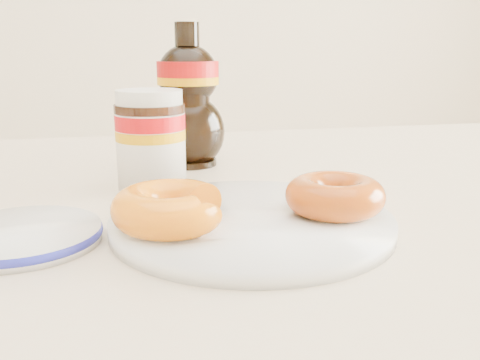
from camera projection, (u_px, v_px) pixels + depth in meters
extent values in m
cube|color=beige|center=(221.00, 210.00, 0.63)|extent=(1.40, 0.90, 0.04)
cylinder|color=#C6B28C|center=(462.00, 303.00, 1.20)|extent=(0.06, 0.06, 0.71)
cylinder|color=white|center=(252.00, 222.00, 0.50)|extent=(0.26, 0.26, 0.01)
torus|color=white|center=(252.00, 221.00, 0.50)|extent=(0.26, 0.26, 0.01)
torus|color=#FA9C0E|center=(170.00, 208.00, 0.46)|extent=(0.13, 0.13, 0.04)
torus|color=#9D430A|center=(335.00, 195.00, 0.51)|extent=(0.13, 0.13, 0.03)
cylinder|color=white|center=(151.00, 147.00, 0.64)|extent=(0.08, 0.08, 0.10)
cylinder|color=#9B0509|center=(150.00, 122.00, 0.63)|extent=(0.08, 0.08, 0.02)
cylinder|color=#D89905|center=(151.00, 135.00, 0.64)|extent=(0.08, 0.08, 0.01)
cylinder|color=black|center=(150.00, 108.00, 0.63)|extent=(0.08, 0.08, 0.01)
cylinder|color=white|center=(149.00, 98.00, 0.63)|extent=(0.08, 0.08, 0.02)
cylinder|color=black|center=(162.00, 140.00, 0.77)|extent=(0.05, 0.05, 0.07)
cylinder|color=beige|center=(162.00, 140.00, 0.77)|extent=(0.05, 0.05, 0.04)
cylinder|color=black|center=(161.00, 112.00, 0.76)|extent=(0.05, 0.05, 0.01)
cylinder|color=white|center=(21.00, 236.00, 0.46)|extent=(0.14, 0.14, 0.01)
torus|color=#1B2098|center=(21.00, 234.00, 0.46)|extent=(0.14, 0.14, 0.01)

